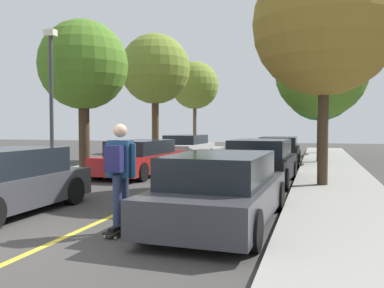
% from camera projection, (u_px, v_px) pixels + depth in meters
% --- Properties ---
extents(ground, '(80.00, 80.00, 0.00)m').
position_uv_depth(ground, '(37.00, 250.00, 6.13)').
color(ground, '#3D3A38').
extents(sidewalk_right, '(2.50, 56.00, 0.14)m').
position_uv_depth(sidewalk_right, '(369.00, 278.00, 4.79)').
color(sidewalk_right, gray).
rests_on(sidewalk_right, ground).
extents(center_line, '(0.12, 39.20, 0.01)m').
position_uv_depth(center_line, '(144.00, 202.00, 9.95)').
color(center_line, gold).
rests_on(center_line, ground).
extents(parked_car_left_nearest, '(1.86, 4.01, 1.37)m').
position_uv_depth(parked_car_left_nearest, '(4.00, 182.00, 8.60)').
color(parked_car_left_nearest, '#38383D').
rests_on(parked_car_left_nearest, ground).
extents(parked_car_left_near, '(2.01, 4.74, 1.31)m').
position_uv_depth(parked_car_left_near, '(141.00, 158.00, 15.35)').
color(parked_car_left_near, maroon).
rests_on(parked_car_left_near, ground).
extents(parked_car_left_far, '(1.98, 4.44, 1.38)m').
position_uv_depth(parked_car_left_far, '(186.00, 149.00, 20.62)').
color(parked_car_left_far, '#B7B7BC').
rests_on(parked_car_left_far, ground).
extents(parked_car_right_nearest, '(2.07, 4.53, 1.33)m').
position_uv_depth(parked_car_right_nearest, '(221.00, 190.00, 7.69)').
color(parked_car_right_nearest, '#38383D').
rests_on(parked_car_right_nearest, ground).
extents(parked_car_right_near, '(2.12, 4.10, 1.41)m').
position_uv_depth(parked_car_right_near, '(261.00, 162.00, 13.14)').
color(parked_car_right_near, black).
rests_on(parked_car_right_near, ground).
extents(parked_car_right_far, '(2.00, 4.57, 1.32)m').
position_uv_depth(parked_car_right_far, '(279.00, 151.00, 19.36)').
color(parked_car_right_far, black).
rests_on(parked_car_right_far, ground).
extents(street_tree_left_nearest, '(3.24, 3.24, 5.55)m').
position_uv_depth(street_tree_left_nearest, '(83.00, 66.00, 14.89)').
color(street_tree_left_nearest, '#3D2D1E').
rests_on(street_tree_left_nearest, sidewalk_left).
extents(street_tree_left_near, '(3.66, 3.66, 6.52)m').
position_uv_depth(street_tree_left_near, '(155.00, 70.00, 21.49)').
color(street_tree_left_near, '#4C3823').
rests_on(street_tree_left_near, sidewalk_left).
extents(street_tree_left_far, '(3.30, 3.30, 6.18)m').
position_uv_depth(street_tree_left_far, '(195.00, 85.00, 28.49)').
color(street_tree_left_far, brown).
rests_on(street_tree_left_far, sidewalk_left).
extents(street_tree_right_nearest, '(4.12, 4.12, 6.69)m').
position_uv_depth(street_tree_right_nearest, '(325.00, 24.00, 11.72)').
color(street_tree_right_nearest, '#3D2D1E').
rests_on(street_tree_right_nearest, sidewalk_right).
extents(street_tree_right_near, '(4.31, 4.31, 6.40)m').
position_uv_depth(street_tree_right_near, '(321.00, 72.00, 19.27)').
color(street_tree_right_near, '#4C3823').
rests_on(street_tree_right_near, sidewalk_right).
extents(street_tree_right_far, '(4.58, 4.58, 6.60)m').
position_uv_depth(street_tree_right_far, '(320.00, 84.00, 25.81)').
color(street_tree_right_far, brown).
rests_on(street_tree_right_far, sidewalk_right).
extents(streetlamp, '(0.36, 0.24, 4.72)m').
position_uv_depth(streetlamp, '(51.00, 93.00, 12.91)').
color(streetlamp, '#38383D').
rests_on(streetlamp, sidewalk_left).
extents(skateboard, '(0.27, 0.85, 0.10)m').
position_uv_depth(skateboard, '(121.00, 229.00, 7.03)').
color(skateboard, black).
rests_on(skateboard, ground).
extents(skateboarder, '(0.58, 0.70, 1.78)m').
position_uv_depth(skateboarder, '(120.00, 169.00, 6.95)').
color(skateboarder, black).
rests_on(skateboarder, skateboard).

